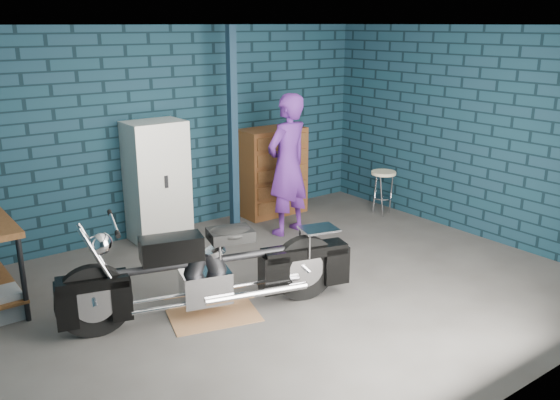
% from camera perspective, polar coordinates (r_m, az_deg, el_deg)
% --- Properties ---
extents(ground, '(6.00, 6.00, 0.00)m').
position_cam_1_polar(ground, '(6.39, 1.00, -8.51)').
color(ground, '#4F4C49').
rests_on(ground, ground).
extents(room_walls, '(6.02, 5.01, 2.71)m').
position_cam_1_polar(room_walls, '(6.28, -2.04, 9.21)').
color(room_walls, '#102B38').
rests_on(room_walls, ground).
extents(support_post, '(0.10, 0.10, 2.70)m').
position_cam_1_polar(support_post, '(7.82, -4.55, 6.54)').
color(support_post, '#102434').
rests_on(support_post, ground).
extents(drip_mat, '(0.98, 0.83, 0.01)m').
position_cam_1_polar(drip_mat, '(5.90, -6.45, -10.83)').
color(drip_mat, '#946540').
rests_on(drip_mat, ground).
extents(motorcycle, '(2.51, 1.28, 1.07)m').
position_cam_1_polar(motorcycle, '(5.68, -6.63, -6.09)').
color(motorcycle, black).
rests_on(motorcycle, ground).
extents(person, '(0.76, 0.57, 1.87)m').
position_cam_1_polar(person, '(7.77, 0.73, 3.40)').
color(person, '#53217D').
rests_on(person, ground).
extents(locker, '(0.72, 0.52, 1.55)m').
position_cam_1_polar(locker, '(7.73, -11.70, 1.75)').
color(locker, silver).
rests_on(locker, ground).
extents(tool_chest, '(0.95, 0.53, 1.27)m').
position_cam_1_polar(tool_chest, '(8.65, -0.75, 2.74)').
color(tool_chest, brown).
rests_on(tool_chest, ground).
extents(shop_stool, '(0.47, 0.47, 0.65)m').
position_cam_1_polar(shop_stool, '(8.81, 9.85, 0.67)').
color(shop_stool, beige).
rests_on(shop_stool, ground).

